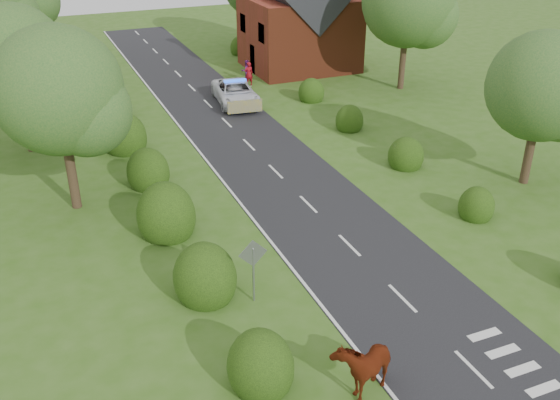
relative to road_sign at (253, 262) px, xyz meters
name	(u,v)px	position (x,y,z in m)	size (l,w,h in m)	color
ground	(402,299)	(5.00, -2.00, -1.65)	(120.00, 120.00, 0.00)	#365F17
road	(255,151)	(5.00, 13.00, -1.64)	(6.00, 70.00, 0.02)	black
road_markings	(241,170)	(3.40, 10.93, -1.63)	(4.96, 70.00, 0.01)	white
hedgerow_left	(152,182)	(-1.51, 9.69, -0.91)	(2.75, 50.41, 3.00)	black
hedgerow_right	(393,149)	(11.60, 9.21, -1.10)	(2.10, 45.78, 2.10)	black
tree_left_a	(65,96)	(-4.75, 9.86, 3.69)	(5.74, 5.60, 8.38)	#332316
tree_left_b	(20,62)	(-6.25, 17.86, 3.39)	(5.74, 5.60, 8.07)	#332316
tree_right_a	(547,91)	(16.23, 3.87, 3.09)	(5.33, 5.20, 7.56)	#332316
tree_right_b	(413,4)	(19.29, 19.84, 4.28)	(6.56, 6.40, 9.40)	#332316
road_sign	(253,262)	(0.00, 0.00, 0.00)	(1.06, 0.08, 2.53)	gray
house	(299,20)	(14.49, 28.00, 2.13)	(8.00, 7.40, 9.17)	maroon
cow	(363,366)	(1.44, -5.29, -0.86)	(1.19, 2.25, 1.59)	#5E250B
police_van	(235,93)	(6.78, 21.37, -0.89)	(3.13, 5.76, 1.67)	silver
pedestrian_red	(249,74)	(9.08, 24.97, -0.78)	(0.64, 0.42, 1.75)	maroon
pedestrian_purple	(246,71)	(9.29, 26.07, -0.85)	(0.78, 0.61, 1.60)	#661F70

